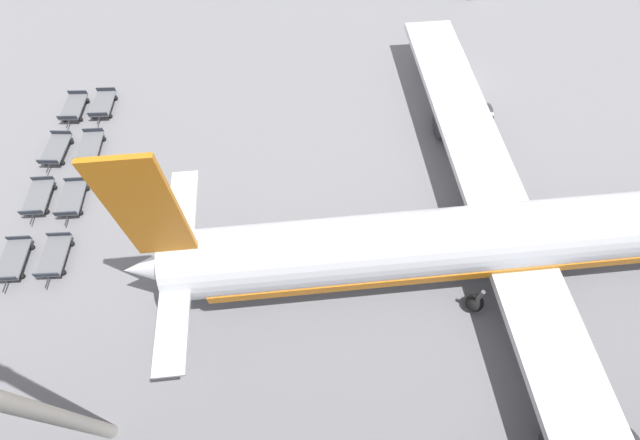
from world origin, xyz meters
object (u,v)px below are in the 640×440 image
baggage_dolly_row_near_col_c (39,197)px  baggage_dolly_row_mid_a_col_a (103,104)px  baggage_dolly_row_mid_a_col_b (90,147)px  baggage_dolly_row_near_col_b (56,149)px  baggage_dolly_row_mid_a_col_d (55,256)px  baggage_dolly_row_mid_a_col_c (72,198)px  baggage_dolly_row_near_col_d (14,260)px  airplane (534,235)px  baggage_dolly_row_near_col_a (74,107)px

baggage_dolly_row_near_col_c → baggage_dolly_row_mid_a_col_a: 9.35m
baggage_dolly_row_mid_a_col_a → baggage_dolly_row_mid_a_col_b: 4.54m
baggage_dolly_row_near_col_b → baggage_dolly_row_mid_a_col_d: same height
baggage_dolly_row_near_col_b → baggage_dolly_row_near_col_c: bearing=-0.8°
baggage_dolly_row_mid_a_col_b → baggage_dolly_row_mid_a_col_d: bearing=-1.5°
baggage_dolly_row_mid_a_col_a → baggage_dolly_row_mid_a_col_c: 9.24m
baggage_dolly_row_near_col_c → baggage_dolly_row_mid_a_col_c: bearing=83.9°
baggage_dolly_row_near_col_b → baggage_dolly_row_near_col_d: size_ratio=1.01×
baggage_dolly_row_near_col_b → baggage_dolly_row_mid_a_col_b: size_ratio=1.01×
airplane → baggage_dolly_row_mid_a_col_c: airplane is taller
baggage_dolly_row_near_col_c → baggage_dolly_row_mid_a_col_a: (-8.99, 2.59, 0.00)m
airplane → baggage_dolly_row_near_col_b: size_ratio=12.95×
airplane → baggage_dolly_row_near_col_d: (-1.79, -31.79, -2.48)m
baggage_dolly_row_mid_a_col_a → baggage_dolly_row_near_col_c: bearing=-16.1°
baggage_dolly_row_near_col_a → baggage_dolly_row_near_col_d: 13.61m
baggage_dolly_row_near_col_a → baggage_dolly_row_mid_a_col_d: same height
baggage_dolly_row_mid_a_col_b → baggage_dolly_row_mid_a_col_d: same height
baggage_dolly_row_near_col_c → baggage_dolly_row_mid_a_col_b: same height
baggage_dolly_row_mid_a_col_c → baggage_dolly_row_mid_a_col_d: bearing=-0.4°
baggage_dolly_row_near_col_c → baggage_dolly_row_mid_a_col_d: (4.72, 2.30, 0.00)m
baggage_dolly_row_mid_a_col_c → baggage_dolly_row_mid_a_col_d: same height
baggage_dolly_row_near_col_a → baggage_dolly_row_mid_a_col_c: size_ratio=1.01×
airplane → baggage_dolly_row_near_col_c: 32.36m
baggage_dolly_row_near_col_d → baggage_dolly_row_mid_a_col_a: bearing=168.6°
baggage_dolly_row_near_col_a → baggage_dolly_row_mid_a_col_b: (4.34, 2.21, 0.00)m
baggage_dolly_row_near_col_a → baggage_dolly_row_mid_a_col_b: 4.87m
airplane → baggage_dolly_row_mid_a_col_c: bearing=-102.3°
baggage_dolly_row_near_col_a → baggage_dolly_row_near_col_b: (4.42, -0.26, 0.00)m
airplane → baggage_dolly_row_near_col_b: (-10.98, -31.52, -2.48)m
baggage_dolly_row_near_col_c → baggage_dolly_row_near_col_d: 4.82m
baggage_dolly_row_mid_a_col_c → baggage_dolly_row_mid_a_col_d: (4.47, -0.03, 0.00)m
airplane → baggage_dolly_row_mid_a_col_a: size_ratio=13.07×
baggage_dolly_row_near_col_d → baggage_dolly_row_near_col_a: bearing=177.8°
baggage_dolly_row_near_col_b → baggage_dolly_row_near_col_c: same height
baggage_dolly_row_mid_a_col_a → baggage_dolly_row_mid_a_col_c: bearing=-1.6°
baggage_dolly_row_near_col_a → baggage_dolly_row_mid_a_col_a: (-0.20, 2.26, 0.00)m
baggage_dolly_row_near_col_b → baggage_dolly_row_mid_a_col_d: size_ratio=1.01×
baggage_dolly_row_near_col_d → baggage_dolly_row_mid_a_col_b: bearing=163.5°
baggage_dolly_row_near_col_d → baggage_dolly_row_mid_a_col_b: size_ratio=1.00×
airplane → baggage_dolly_row_near_col_d: airplane is taller
baggage_dolly_row_mid_a_col_c → baggage_dolly_row_near_col_c: bearing=-96.1°
baggage_dolly_row_near_col_a → baggage_dolly_row_near_col_b: size_ratio=0.99×
airplane → baggage_dolly_row_near_col_c: bearing=-101.8°
baggage_dolly_row_mid_a_col_d → baggage_dolly_row_mid_a_col_b: bearing=178.5°
baggage_dolly_row_near_col_b → baggage_dolly_row_near_col_a: bearing=176.6°
baggage_dolly_row_near_col_d → baggage_dolly_row_mid_a_col_d: 2.51m
baggage_dolly_row_near_col_c → baggage_dolly_row_mid_a_col_d: same height
baggage_dolly_row_near_col_b → baggage_dolly_row_mid_a_col_c: bearing=26.1°
baggage_dolly_row_mid_a_col_a → baggage_dolly_row_mid_a_col_c: same height
baggage_dolly_row_near_col_d → baggage_dolly_row_mid_a_col_d: (-0.09, 2.51, 0.00)m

